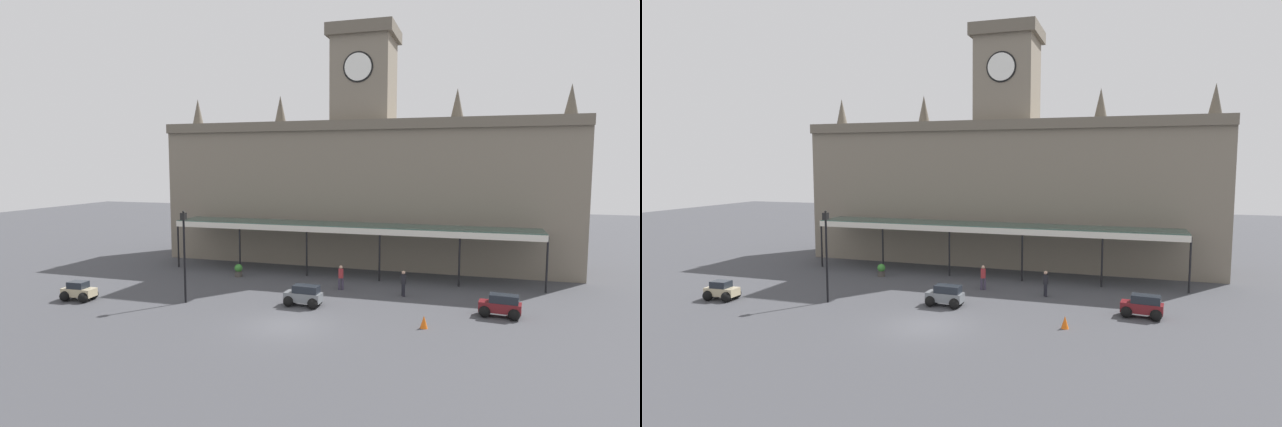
% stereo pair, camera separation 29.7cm
% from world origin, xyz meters
% --- Properties ---
extents(ground_plane, '(140.00, 140.00, 0.00)m').
position_xyz_m(ground_plane, '(0.00, 0.00, 0.00)').
color(ground_plane, '#404045').
extents(station_building, '(34.15, 7.22, 19.87)m').
position_xyz_m(station_building, '(0.00, 18.76, 6.67)').
color(station_building, slate).
rests_on(station_building, ground).
extents(entrance_canopy, '(28.11, 3.26, 3.91)m').
position_xyz_m(entrance_canopy, '(0.00, 12.92, 3.76)').
color(entrance_canopy, '#38564C').
rests_on(entrance_canopy, ground).
extents(car_beige_sedan, '(2.10, 1.59, 1.19)m').
position_xyz_m(car_beige_sedan, '(-14.23, 0.91, 0.50)').
color(car_beige_sedan, tan).
rests_on(car_beige_sedan, ground).
extents(car_grey_estate, '(2.28, 1.60, 1.27)m').
position_xyz_m(car_grey_estate, '(-0.34, 3.91, 0.56)').
color(car_grey_estate, slate).
rests_on(car_grey_estate, ground).
extents(car_maroon_estate, '(2.34, 1.71, 1.27)m').
position_xyz_m(car_maroon_estate, '(10.90, 5.13, 0.56)').
color(car_maroon_estate, maroon).
rests_on(car_maroon_estate, ground).
extents(pedestrian_near_entrance, '(0.37, 0.34, 1.67)m').
position_xyz_m(pedestrian_near_entrance, '(0.78, 8.36, 0.91)').
color(pedestrian_near_entrance, '#3F384C').
rests_on(pedestrian_near_entrance, ground).
extents(pedestrian_beside_cars, '(0.34, 0.37, 1.67)m').
position_xyz_m(pedestrian_beside_cars, '(5.07, 7.93, 0.91)').
color(pedestrian_beside_cars, black).
rests_on(pedestrian_beside_cars, ground).
extents(victorian_lamppost, '(0.30, 0.30, 5.70)m').
position_xyz_m(victorian_lamppost, '(-7.53, 2.41, 3.48)').
color(victorian_lamppost, black).
rests_on(victorian_lamppost, ground).
extents(traffic_cone, '(0.40, 0.40, 0.67)m').
position_xyz_m(traffic_cone, '(7.00, 1.83, 0.34)').
color(traffic_cone, orange).
rests_on(traffic_cone, ground).
extents(planter_forecourt_centre, '(0.60, 0.60, 0.96)m').
position_xyz_m(planter_forecourt_centre, '(-7.66, 9.91, 0.49)').
color(planter_forecourt_centre, '#47423D').
rests_on(planter_forecourt_centre, ground).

